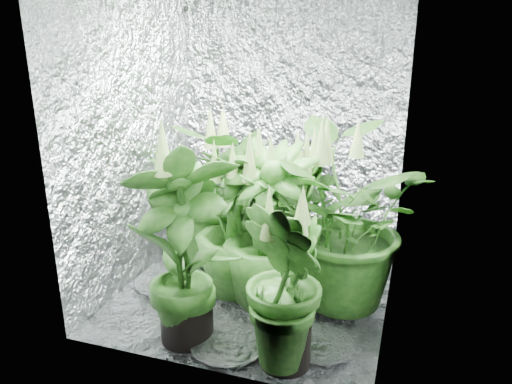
{
  "coord_description": "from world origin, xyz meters",
  "views": [
    {
      "loc": [
        0.87,
        -2.65,
        1.59
      ],
      "look_at": [
        0.0,
        0.0,
        0.66
      ],
      "focal_mm": 35.0,
      "sensor_mm": 36.0,
      "label": 1
    }
  ],
  "objects_px": {
    "plant_d": "(237,225)",
    "circulation_fan": "(362,250)",
    "plant_e": "(338,222)",
    "plant_f": "(183,245)",
    "plant_g": "(287,286)",
    "plant_a": "(222,193)",
    "plant_h": "(269,231)",
    "plant_c": "(294,220)",
    "plant_b": "(262,211)"
  },
  "relations": [
    {
      "from": "plant_g",
      "to": "plant_d",
      "type": "bearing_deg",
      "value": 128.63
    },
    {
      "from": "plant_e",
      "to": "circulation_fan",
      "type": "relative_size",
      "value": 3.17
    },
    {
      "from": "plant_c",
      "to": "plant_e",
      "type": "height_order",
      "value": "plant_e"
    },
    {
      "from": "plant_a",
      "to": "plant_h",
      "type": "xyz_separation_m",
      "value": [
        0.47,
        -0.44,
        -0.04
      ]
    },
    {
      "from": "plant_a",
      "to": "circulation_fan",
      "type": "xyz_separation_m",
      "value": [
        0.94,
        0.17,
        -0.36
      ]
    },
    {
      "from": "plant_c",
      "to": "circulation_fan",
      "type": "relative_size",
      "value": 2.84
    },
    {
      "from": "plant_a",
      "to": "plant_h",
      "type": "height_order",
      "value": "plant_a"
    },
    {
      "from": "plant_a",
      "to": "plant_b",
      "type": "bearing_deg",
      "value": -10.89
    },
    {
      "from": "plant_a",
      "to": "plant_f",
      "type": "distance_m",
      "value": 0.91
    },
    {
      "from": "plant_g",
      "to": "plant_h",
      "type": "bearing_deg",
      "value": 115.43
    },
    {
      "from": "plant_b",
      "to": "plant_e",
      "type": "height_order",
      "value": "plant_e"
    },
    {
      "from": "plant_g",
      "to": "plant_h",
      "type": "distance_m",
      "value": 0.55
    },
    {
      "from": "plant_d",
      "to": "plant_e",
      "type": "bearing_deg",
      "value": 3.26
    },
    {
      "from": "plant_d",
      "to": "plant_e",
      "type": "distance_m",
      "value": 0.6
    },
    {
      "from": "plant_g",
      "to": "circulation_fan",
      "type": "height_order",
      "value": "plant_g"
    },
    {
      "from": "plant_d",
      "to": "plant_f",
      "type": "relative_size",
      "value": 0.84
    },
    {
      "from": "plant_b",
      "to": "plant_h",
      "type": "relative_size",
      "value": 0.92
    },
    {
      "from": "plant_e",
      "to": "plant_g",
      "type": "relative_size",
      "value": 1.22
    },
    {
      "from": "plant_h",
      "to": "circulation_fan",
      "type": "xyz_separation_m",
      "value": [
        0.47,
        0.61,
        -0.33
      ]
    },
    {
      "from": "plant_e",
      "to": "plant_a",
      "type": "bearing_deg",
      "value": 158.72
    },
    {
      "from": "plant_d",
      "to": "circulation_fan",
      "type": "distance_m",
      "value": 0.93
    },
    {
      "from": "plant_b",
      "to": "plant_h",
      "type": "xyz_separation_m",
      "value": [
        0.16,
        -0.39,
        0.04
      ]
    },
    {
      "from": "plant_c",
      "to": "plant_g",
      "type": "height_order",
      "value": "plant_c"
    },
    {
      "from": "circulation_fan",
      "to": "plant_a",
      "type": "bearing_deg",
      "value": 168.03
    },
    {
      "from": "plant_a",
      "to": "plant_b",
      "type": "relative_size",
      "value": 1.19
    },
    {
      "from": "plant_h",
      "to": "circulation_fan",
      "type": "distance_m",
      "value": 0.84
    },
    {
      "from": "plant_a",
      "to": "plant_e",
      "type": "relative_size",
      "value": 1.0
    },
    {
      "from": "plant_g",
      "to": "plant_b",
      "type": "bearing_deg",
      "value": 114.41
    },
    {
      "from": "plant_f",
      "to": "circulation_fan",
      "type": "relative_size",
      "value": 3.24
    },
    {
      "from": "plant_b",
      "to": "plant_c",
      "type": "bearing_deg",
      "value": -30.65
    },
    {
      "from": "plant_h",
      "to": "plant_e",
      "type": "bearing_deg",
      "value": 17.74
    },
    {
      "from": "circulation_fan",
      "to": "plant_e",
      "type": "bearing_deg",
      "value": -123.59
    },
    {
      "from": "plant_a",
      "to": "circulation_fan",
      "type": "relative_size",
      "value": 3.19
    },
    {
      "from": "plant_b",
      "to": "plant_d",
      "type": "xyz_separation_m",
      "value": [
        -0.06,
        -0.3,
        0.01
      ]
    },
    {
      "from": "plant_a",
      "to": "plant_c",
      "type": "height_order",
      "value": "plant_a"
    },
    {
      "from": "plant_e",
      "to": "circulation_fan",
      "type": "height_order",
      "value": "plant_e"
    },
    {
      "from": "plant_b",
      "to": "plant_f",
      "type": "bearing_deg",
      "value": -100.17
    },
    {
      "from": "plant_f",
      "to": "plant_h",
      "type": "height_order",
      "value": "plant_f"
    },
    {
      "from": "plant_c",
      "to": "circulation_fan",
      "type": "height_order",
      "value": "plant_c"
    },
    {
      "from": "circulation_fan",
      "to": "plant_b",
      "type": "bearing_deg",
      "value": 177.41
    },
    {
      "from": "plant_e",
      "to": "plant_f",
      "type": "bearing_deg",
      "value": -140.22
    },
    {
      "from": "plant_a",
      "to": "plant_d",
      "type": "height_order",
      "value": "plant_a"
    },
    {
      "from": "plant_a",
      "to": "plant_b",
      "type": "distance_m",
      "value": 0.32
    },
    {
      "from": "plant_h",
      "to": "circulation_fan",
      "type": "relative_size",
      "value": 2.9
    },
    {
      "from": "plant_d",
      "to": "circulation_fan",
      "type": "height_order",
      "value": "plant_d"
    },
    {
      "from": "plant_d",
      "to": "plant_a",
      "type": "bearing_deg",
      "value": 123.72
    },
    {
      "from": "plant_e",
      "to": "plant_f",
      "type": "height_order",
      "value": "plant_f"
    },
    {
      "from": "plant_c",
      "to": "plant_e",
      "type": "distance_m",
      "value": 0.31
    },
    {
      "from": "plant_d",
      "to": "plant_g",
      "type": "xyz_separation_m",
      "value": [
        0.46,
        -0.58,
        -0.03
      ]
    },
    {
      "from": "plant_c",
      "to": "plant_h",
      "type": "xyz_separation_m",
      "value": [
        -0.09,
        -0.24,
        0.01
      ]
    }
  ]
}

